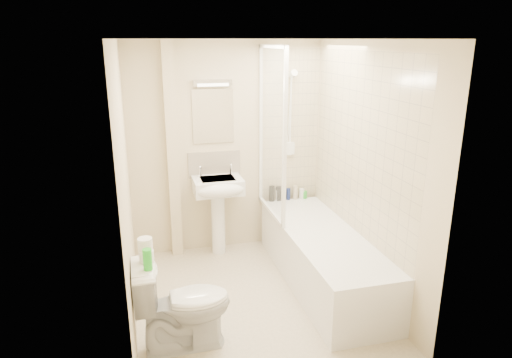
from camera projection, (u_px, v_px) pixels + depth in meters
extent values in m
plane|color=beige|center=(254.00, 298.00, 4.41)|extent=(2.50, 2.50, 0.00)
cube|color=beige|center=(227.00, 149.00, 5.21)|extent=(2.20, 0.02, 2.40)
cube|color=beige|center=(126.00, 190.00, 3.79)|extent=(0.02, 2.50, 2.40)
cube|color=beige|center=(366.00, 171.00, 4.32)|extent=(0.02, 2.50, 2.40)
cube|color=white|center=(253.00, 39.00, 3.71)|extent=(2.20, 2.50, 0.02)
cube|color=beige|center=(290.00, 127.00, 5.32)|extent=(0.70, 0.01, 1.75)
cube|color=beige|center=(360.00, 145.00, 4.37)|extent=(0.01, 2.10, 1.75)
cube|color=beige|center=(172.00, 153.00, 5.01)|extent=(0.12, 0.12, 2.40)
cube|color=beige|center=(214.00, 164.00, 5.22)|extent=(0.60, 0.02, 0.30)
cube|color=white|center=(213.00, 116.00, 5.06)|extent=(0.46, 0.01, 0.60)
cube|color=silver|center=(213.00, 83.00, 4.93)|extent=(0.42, 0.07, 0.07)
cube|color=white|center=(322.00, 258.00, 4.62)|extent=(0.70, 2.10, 0.55)
cube|color=white|center=(323.00, 238.00, 4.56)|extent=(0.56, 1.96, 0.05)
cube|color=white|center=(272.00, 133.00, 4.82)|extent=(0.01, 0.90, 1.80)
cube|color=white|center=(261.00, 126.00, 5.22)|extent=(0.04, 0.04, 1.80)
cube|color=white|center=(285.00, 142.00, 4.40)|extent=(0.04, 0.04, 1.80)
cube|color=white|center=(272.00, 46.00, 4.56)|extent=(0.04, 0.90, 0.04)
cube|color=white|center=(271.00, 211.00, 5.08)|extent=(0.04, 0.90, 0.03)
cylinder|color=white|center=(290.00, 116.00, 5.26)|extent=(0.02, 0.02, 0.90)
cylinder|color=white|center=(290.00, 154.00, 5.39)|extent=(0.05, 0.05, 0.02)
cylinder|color=white|center=(291.00, 76.00, 5.13)|extent=(0.05, 0.05, 0.02)
cylinder|color=white|center=(293.00, 74.00, 5.06)|extent=(0.08, 0.11, 0.11)
cube|color=white|center=(290.00, 148.00, 5.37)|extent=(0.10, 0.05, 0.14)
cylinder|color=white|center=(290.00, 112.00, 5.22)|extent=(0.01, 0.13, 0.84)
cylinder|color=white|center=(218.00, 223.00, 5.27)|extent=(0.16, 0.16, 0.73)
cube|color=white|center=(218.00, 185.00, 5.10)|extent=(0.54, 0.42, 0.17)
ellipsoid|color=white|center=(220.00, 190.00, 4.94)|extent=(0.54, 0.23, 0.17)
cube|color=silver|center=(218.00, 180.00, 5.08)|extent=(0.38, 0.27, 0.04)
cylinder|color=white|center=(200.00, 172.00, 5.12)|extent=(0.03, 0.03, 0.10)
cylinder|color=white|center=(231.00, 170.00, 5.21)|extent=(0.03, 0.03, 0.10)
sphere|color=white|center=(200.00, 167.00, 5.10)|extent=(0.04, 0.04, 0.04)
sphere|color=white|center=(231.00, 165.00, 5.19)|extent=(0.04, 0.04, 0.04)
cylinder|color=black|center=(272.00, 194.00, 5.42)|extent=(0.07, 0.07, 0.18)
cylinder|color=silver|center=(278.00, 195.00, 5.44)|extent=(0.05, 0.05, 0.13)
cylinder|color=black|center=(278.00, 193.00, 5.44)|extent=(0.06, 0.06, 0.17)
cylinder|color=navy|center=(288.00, 194.00, 5.48)|extent=(0.05, 0.05, 0.14)
cylinder|color=beige|center=(295.00, 193.00, 5.49)|extent=(0.06, 0.06, 0.16)
cylinder|color=white|center=(302.00, 194.00, 5.52)|extent=(0.06, 0.06, 0.12)
cylinder|color=green|center=(304.00, 195.00, 5.53)|extent=(0.07, 0.07, 0.09)
imported|color=white|center=(183.00, 304.00, 3.63)|extent=(0.45, 0.76, 0.77)
cylinder|color=white|center=(146.00, 256.00, 3.49)|extent=(0.11, 0.11, 0.09)
cylinder|color=white|center=(145.00, 244.00, 3.47)|extent=(0.11, 0.11, 0.10)
cylinder|color=green|center=(148.00, 259.00, 3.35)|extent=(0.07, 0.07, 0.16)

